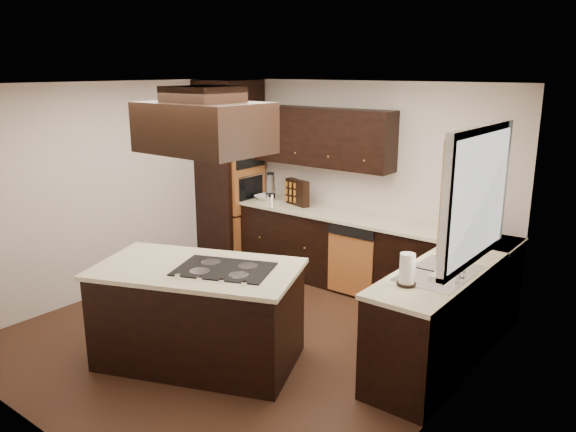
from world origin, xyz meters
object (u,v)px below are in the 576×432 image
object	(u,v)px
oven_column	(231,185)
island	(199,316)
spice_rack	(297,192)
range_hood	(204,127)

from	to	relation	value
oven_column	island	bearing A→B (deg)	-52.48
oven_column	spice_rack	size ratio (longest dim) A/B	5.32
spice_rack	oven_column	bearing A→B (deg)	-157.19
range_hood	spice_rack	world-z (taller)	range_hood
oven_column	spice_rack	xyz separation A→B (m)	(1.09, 0.10, 0.03)
range_hood	spice_rack	xyz separation A→B (m)	(-0.79, 2.36, -1.07)
island	spice_rack	bearing A→B (deg)	84.00
island	spice_rack	distance (m)	2.61
island	spice_rack	xyz separation A→B (m)	(-0.70, 2.43, 0.65)
oven_column	spice_rack	bearing A→B (deg)	5.33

